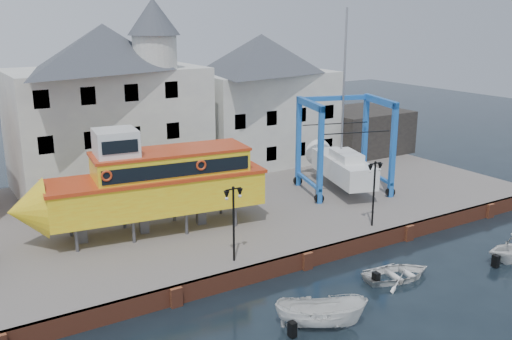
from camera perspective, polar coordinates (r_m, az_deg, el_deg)
ground at (r=32.72m, az=5.06°, el=-9.81°), size 140.00×140.00×0.00m
hardstanding at (r=41.18m, az=-4.13°, el=-3.64°), size 44.00×22.00×1.00m
quay_wall at (r=32.58m, az=4.97°, el=-8.95°), size 44.00×0.47×1.00m
building_white_main at (r=44.43m, az=-14.42°, el=6.42°), size 14.00×8.30×14.00m
building_white_right at (r=50.90m, az=0.53°, el=7.14°), size 12.00×8.00×11.20m
shed_dark at (r=55.95m, az=10.34°, el=3.90°), size 8.00×7.00×4.00m
lamp_post_left at (r=30.04m, az=-2.27°, el=-3.51°), size 1.12×0.32×4.20m
lamp_post_right at (r=35.80m, az=11.78°, el=-0.70°), size 1.12×0.32×4.20m
tour_boat at (r=34.61m, az=-11.29°, el=-1.41°), size 15.27×5.43×6.51m
travel_lift at (r=43.57m, az=8.32°, el=1.04°), size 7.33×9.09×13.32m
motorboat_a at (r=27.27m, az=6.48°, el=-15.34°), size 4.42×3.59×1.63m
motorboat_b at (r=32.41m, az=13.96°, el=-10.49°), size 4.37×3.46×0.82m
motorboat_c at (r=36.68m, az=24.26°, el=-8.31°), size 4.07×3.72×1.82m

